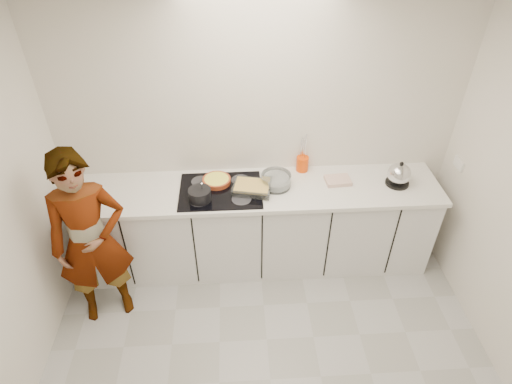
{
  "coord_description": "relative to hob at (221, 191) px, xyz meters",
  "views": [
    {
      "loc": [
        -0.22,
        -1.73,
        3.21
      ],
      "look_at": [
        -0.05,
        1.05,
        1.05
      ],
      "focal_mm": 30.0,
      "sensor_mm": 36.0,
      "label": 1
    }
  ],
  "objects": [
    {
      "name": "floor",
      "position": [
        0.35,
        -1.26,
        -0.92
      ],
      "size": [
        3.6,
        3.2,
        0.0
      ],
      "primitive_type": "cube",
      "color": "#B1B1B1",
      "rests_on": "ground"
    },
    {
      "name": "ceiling",
      "position": [
        0.35,
        -1.26,
        1.68
      ],
      "size": [
        3.6,
        3.2,
        0.0
      ],
      "primitive_type": "cube",
      "color": "white",
      "rests_on": "wall_back"
    },
    {
      "name": "wall_back",
      "position": [
        0.35,
        0.34,
        0.38
      ],
      "size": [
        3.6,
        0.0,
        2.6
      ],
      "primitive_type": "cube",
      "color": "beige",
      "rests_on": "ground"
    },
    {
      "name": "base_cabinets",
      "position": [
        0.35,
        0.02,
        -0.48
      ],
      "size": [
        3.2,
        0.58,
        0.87
      ],
      "primitive_type": "cube",
      "color": "silver",
      "rests_on": "floor"
    },
    {
      "name": "countertop",
      "position": [
        0.35,
        0.02,
        -0.03
      ],
      "size": [
        3.24,
        0.64,
        0.04
      ],
      "primitive_type": "cube",
      "color": "white",
      "rests_on": "base_cabinets"
    },
    {
      "name": "hob",
      "position": [
        0.0,
        0.0,
        0.0
      ],
      "size": [
        0.72,
        0.54,
        0.01
      ],
      "primitive_type": "cube",
      "color": "black",
      "rests_on": "countertop"
    },
    {
      "name": "tart_dish",
      "position": [
        -0.04,
        0.12,
        0.03
      ],
      "size": [
        0.27,
        0.27,
        0.04
      ],
      "color": "#9E3D1E",
      "rests_on": "hob"
    },
    {
      "name": "saucepan",
      "position": [
        -0.17,
        -0.13,
        0.06
      ],
      "size": [
        0.2,
        0.2,
        0.18
      ],
      "color": "black",
      "rests_on": "hob"
    },
    {
      "name": "baking_dish",
      "position": [
        0.28,
        -0.02,
        0.04
      ],
      "size": [
        0.37,
        0.3,
        0.06
      ],
      "color": "silver",
      "rests_on": "hob"
    },
    {
      "name": "mixing_bowl",
      "position": [
        0.49,
        0.05,
        0.05
      ],
      "size": [
        0.28,
        0.28,
        0.12
      ],
      "color": "silver",
      "rests_on": "countertop"
    },
    {
      "name": "tea_towel",
      "position": [
        1.06,
        0.07,
        0.01
      ],
      "size": [
        0.23,
        0.18,
        0.04
      ],
      "primitive_type": "cube",
      "rotation": [
        0.0,
        0.0,
        0.07
      ],
      "color": "white",
      "rests_on": "countertop"
    },
    {
      "name": "kettle",
      "position": [
        1.59,
        0.01,
        0.09
      ],
      "size": [
        0.23,
        0.23,
        0.24
      ],
      "color": "black",
      "rests_on": "countertop"
    },
    {
      "name": "utensil_crock",
      "position": [
        0.76,
        0.28,
        0.06
      ],
      "size": [
        0.13,
        0.13,
        0.14
      ],
      "primitive_type": "cylinder",
      "rotation": [
        0.0,
        0.0,
        0.19
      ],
      "color": "#F54503",
      "rests_on": "countertop"
    },
    {
      "name": "cook",
      "position": [
        -1.03,
        -0.49,
        -0.09
      ],
      "size": [
        0.69,
        0.55,
        1.66
      ],
      "primitive_type": "imported",
      "rotation": [
        0.0,
        0.0,
        0.29
      ],
      "color": "silver",
      "rests_on": "floor"
    }
  ]
}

